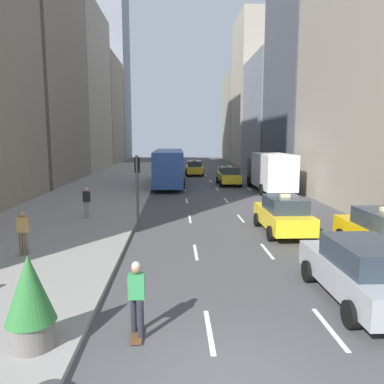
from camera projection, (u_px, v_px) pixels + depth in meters
The scene contains 16 objects.
sidewalk_left at pixel (108, 187), 32.99m from camera, with size 8.00×66.00×0.15m, color gray.
lane_markings at pixel (221, 194), 29.45m from camera, with size 5.72×56.00×0.01m.
building_row_left at pixel (61, 41), 42.63m from camera, with size 6.00×81.11×37.33m.
building_row_right at pixel (290, 77), 42.15m from camera, with size 6.00×78.54×34.04m.
taxi_lead at pixel (194, 168), 44.10m from camera, with size 2.02×4.40×1.87m.
taxi_second at pixel (229, 176), 35.01m from camera, with size 2.02×4.40×1.87m.
taxi_third at pixel (382, 232), 14.09m from camera, with size 2.02×4.40×1.87m.
taxi_fourth at pixel (283, 215), 17.28m from camera, with size 2.02×4.40×1.87m.
sedan_black_near at pixel (362, 271), 9.97m from camera, with size 2.02×4.59×1.71m.
city_bus at pixel (169, 166), 34.83m from camera, with size 2.80×11.61×3.25m.
box_truck at pixel (270, 171), 30.76m from camera, with size 2.58×8.40×3.15m.
skateboarder at pixel (137, 296), 8.20m from camera, with size 0.36×0.80×1.75m.
planter_with_shrub at pixel (30, 300), 7.54m from camera, with size 1.00×1.00×1.95m.
pedestrian_mid_block at pixel (23, 231), 13.53m from camera, with size 0.36×0.22×1.65m.
pedestrian_far_walking at pixel (87, 201), 19.95m from camera, with size 0.36×0.22×1.65m.
traffic_light_pole at pixel (137, 181), 17.41m from camera, with size 0.24×0.42×3.60m.
Camera 1 is at (-0.94, -6.00, 4.39)m, focal length 35.00 mm.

